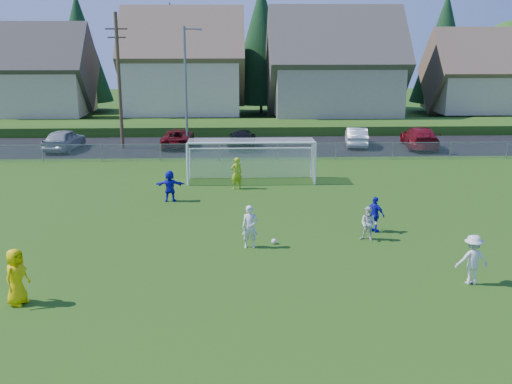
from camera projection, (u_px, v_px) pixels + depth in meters
ground at (265, 293)px, 19.89m from camera, size 160.00×160.00×0.00m
asphalt_lot at (247, 146)px, 46.49m from camera, size 60.00×60.00×0.00m
grass_embankment at (245, 127)px, 53.64m from camera, size 70.00×6.00×0.80m
soccer_ball at (274, 241)px, 24.61m from camera, size 0.22×0.22×0.22m
referee at (16, 277)px, 18.88m from camera, size 0.88×1.06×1.86m
player_white_a at (250, 227)px, 23.99m from camera, size 0.66×0.45×1.75m
player_white_b at (369, 224)px, 24.88m from camera, size 0.88×0.82×1.45m
player_white_c at (472, 260)px, 20.46m from camera, size 1.16×0.69×1.76m
player_blue_a at (375, 215)px, 25.95m from camera, size 0.92×0.92×1.57m
player_blue_b at (170, 186)px, 30.81m from camera, size 1.52×0.50×1.63m
goalkeeper at (237, 173)px, 33.33m from camera, size 0.75×0.61×1.79m
car_a at (64, 140)px, 44.67m from camera, size 2.51×4.91×1.60m
car_c at (178, 138)px, 46.12m from camera, size 2.35×5.01×1.39m
car_d at (242, 139)px, 45.66m from camera, size 2.31×4.93×1.39m
car_f at (356, 137)px, 46.39m from camera, size 2.13×4.60×1.46m
car_g at (420, 137)px, 45.61m from camera, size 2.81×5.72×1.60m
soccer_goal at (251, 154)px, 35.00m from camera, size 7.42×1.90×2.50m
chainlink_fence at (249, 151)px, 41.01m from camera, size 52.06×0.06×1.20m
streetlight at (186, 85)px, 43.66m from camera, size 1.38×0.18×9.00m
utility_pole at (119, 80)px, 44.38m from camera, size 1.60×0.26×10.00m
houses_row at (263, 46)px, 59.17m from camera, size 53.90×11.45×13.27m
tree_row at (252, 49)px, 65.32m from camera, size 65.98×12.36×13.80m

